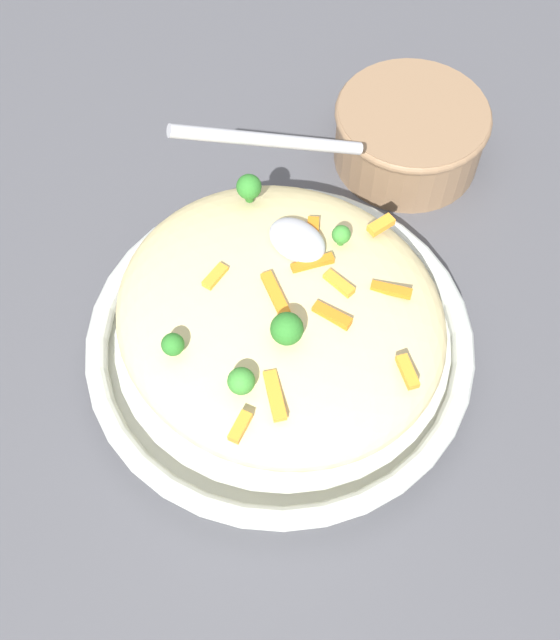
# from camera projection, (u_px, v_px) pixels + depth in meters

# --- Properties ---
(ground_plane) EXTENTS (2.40, 2.40, 0.00)m
(ground_plane) POSITION_uv_depth(u_px,v_px,m) (280.00, 357.00, 0.75)
(ground_plane) COLOR #4C4C51
(serving_bowl) EXTENTS (0.36, 0.36, 0.05)m
(serving_bowl) POSITION_uv_depth(u_px,v_px,m) (280.00, 344.00, 0.72)
(serving_bowl) COLOR silver
(serving_bowl) RESTS_ON ground_plane
(pasta_mound) EXTENTS (0.30, 0.28, 0.07)m
(pasta_mound) POSITION_uv_depth(u_px,v_px,m) (280.00, 314.00, 0.68)
(pasta_mound) COLOR #DBC689
(pasta_mound) RESTS_ON serving_bowl
(carrot_piece_0) EXTENTS (0.03, 0.03, 0.01)m
(carrot_piece_0) POSITION_uv_depth(u_px,v_px,m) (313.00, 231.00, 0.68)
(carrot_piece_0) COLOR orange
(carrot_piece_0) RESTS_ON pasta_mound
(carrot_piece_1) EXTENTS (0.04, 0.02, 0.01)m
(carrot_piece_1) POSITION_uv_depth(u_px,v_px,m) (332.00, 316.00, 0.64)
(carrot_piece_1) COLOR orange
(carrot_piece_1) RESTS_ON pasta_mound
(carrot_piece_2) EXTENTS (0.04, 0.03, 0.01)m
(carrot_piece_2) POSITION_uv_depth(u_px,v_px,m) (274.00, 293.00, 0.65)
(carrot_piece_2) COLOR orange
(carrot_piece_2) RESTS_ON pasta_mound
(carrot_piece_3) EXTENTS (0.01, 0.03, 0.01)m
(carrot_piece_3) POSITION_uv_depth(u_px,v_px,m) (215.00, 276.00, 0.66)
(carrot_piece_3) COLOR orange
(carrot_piece_3) RESTS_ON pasta_mound
(carrot_piece_4) EXTENTS (0.01, 0.03, 0.01)m
(carrot_piece_4) POSITION_uv_depth(u_px,v_px,m) (381.00, 225.00, 0.69)
(carrot_piece_4) COLOR orange
(carrot_piece_4) RESTS_ON pasta_mound
(carrot_piece_5) EXTENTS (0.02, 0.04, 0.01)m
(carrot_piece_5) POSITION_uv_depth(u_px,v_px,m) (310.00, 262.00, 0.66)
(carrot_piece_5) COLOR orange
(carrot_piece_5) RESTS_ON pasta_mound
(carrot_piece_6) EXTENTS (0.04, 0.03, 0.01)m
(carrot_piece_6) POSITION_uv_depth(u_px,v_px,m) (275.00, 396.00, 0.60)
(carrot_piece_6) COLOR orange
(carrot_piece_6) RESTS_ON pasta_mound
(carrot_piece_7) EXTENTS (0.03, 0.02, 0.01)m
(carrot_piece_7) POSITION_uv_depth(u_px,v_px,m) (408.00, 372.00, 0.61)
(carrot_piece_7) COLOR orange
(carrot_piece_7) RESTS_ON pasta_mound
(carrot_piece_8) EXTENTS (0.02, 0.03, 0.01)m
(carrot_piece_8) POSITION_uv_depth(u_px,v_px,m) (240.00, 427.00, 0.59)
(carrot_piece_8) COLOR orange
(carrot_piece_8) RESTS_ON pasta_mound
(carrot_piece_9) EXTENTS (0.03, 0.01, 0.01)m
(carrot_piece_9) POSITION_uv_depth(u_px,v_px,m) (339.00, 284.00, 0.65)
(carrot_piece_9) COLOR orange
(carrot_piece_9) RESTS_ON pasta_mound
(carrot_piece_10) EXTENTS (0.03, 0.02, 0.01)m
(carrot_piece_10) POSITION_uv_depth(u_px,v_px,m) (391.00, 290.00, 0.66)
(carrot_piece_10) COLOR orange
(carrot_piece_10) RESTS_ON pasta_mound
(broccoli_floret_0) EXTENTS (0.02, 0.02, 0.03)m
(broccoli_floret_0) POSITION_uv_depth(u_px,v_px,m) (241.00, 381.00, 0.60)
(broccoli_floret_0) COLOR #377928
(broccoli_floret_0) RESTS_ON pasta_mound
(broccoli_floret_1) EXTENTS (0.02, 0.02, 0.02)m
(broccoli_floret_1) POSITION_uv_depth(u_px,v_px,m) (340.00, 234.00, 0.67)
(broccoli_floret_1) COLOR #377928
(broccoli_floret_1) RESTS_ON pasta_mound
(broccoli_floret_2) EXTENTS (0.02, 0.02, 0.02)m
(broccoli_floret_2) POSITION_uv_depth(u_px,v_px,m) (173.00, 345.00, 0.62)
(broccoli_floret_2) COLOR #296820
(broccoli_floret_2) RESTS_ON pasta_mound
(broccoli_floret_3) EXTENTS (0.03, 0.03, 0.03)m
(broccoli_floret_3) POSITION_uv_depth(u_px,v_px,m) (287.00, 329.00, 0.61)
(broccoli_floret_3) COLOR #296820
(broccoli_floret_3) RESTS_ON pasta_mound
(broccoli_floret_4) EXTENTS (0.02, 0.02, 0.03)m
(broccoli_floret_4) POSITION_uv_depth(u_px,v_px,m) (249.00, 187.00, 0.70)
(broccoli_floret_4) COLOR #296820
(broccoli_floret_4) RESTS_ON pasta_mound
(serving_spoon) EXTENTS (0.15, 0.16, 0.09)m
(serving_spoon) POSITION_uv_depth(u_px,v_px,m) (286.00, 200.00, 0.68)
(serving_spoon) COLOR #B7B7BC
(serving_spoon) RESTS_ON pasta_mound
(companion_bowl) EXTENTS (0.17, 0.17, 0.07)m
(companion_bowl) POSITION_uv_depth(u_px,v_px,m) (410.00, 132.00, 0.84)
(companion_bowl) COLOR #8C6B4C
(companion_bowl) RESTS_ON ground_plane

